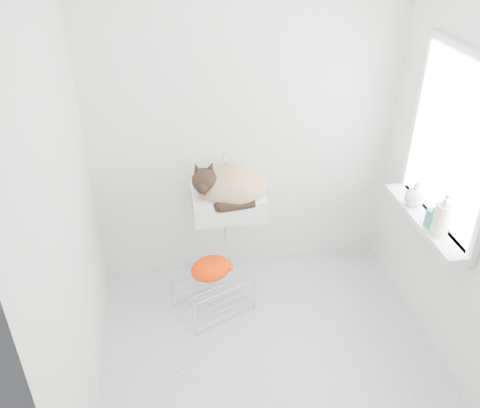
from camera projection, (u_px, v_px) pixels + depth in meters
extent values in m
cube|color=silver|center=(271.00, 356.00, 3.33)|extent=(2.20, 2.00, 0.02)
cube|color=white|center=(246.00, 120.00, 3.51)|extent=(2.20, 0.02, 2.50)
cube|color=white|center=(471.00, 175.00, 2.82)|extent=(0.02, 2.00, 2.50)
cube|color=white|center=(63.00, 210.00, 2.52)|extent=(0.02, 2.00, 2.50)
cube|color=white|center=(454.00, 144.00, 2.94)|extent=(0.01, 0.80, 1.00)
cube|color=white|center=(451.00, 144.00, 2.94)|extent=(0.04, 0.90, 1.10)
cube|color=white|center=(425.00, 220.00, 3.20)|extent=(0.16, 0.88, 0.04)
cube|color=white|center=(227.00, 190.00, 3.48)|extent=(0.49, 0.43, 0.19)
ellipsoid|color=tan|center=(232.00, 187.00, 3.46)|extent=(0.52, 0.47, 0.24)
sphere|color=black|center=(206.00, 180.00, 3.31)|extent=(0.20, 0.20, 0.17)
torus|color=#B41828|center=(210.00, 187.00, 3.34)|extent=(0.17, 0.17, 0.07)
cube|color=silver|center=(213.00, 292.00, 3.63)|extent=(0.58, 0.51, 0.29)
ellipsoid|color=#E86100|center=(211.00, 272.00, 3.56)|extent=(0.36, 0.33, 0.12)
imported|color=white|center=(438.00, 234.00, 3.04)|extent=(0.09, 0.09, 0.23)
imported|color=teal|center=(432.00, 227.00, 3.10)|extent=(0.10, 0.10, 0.17)
imported|color=white|center=(413.00, 205.00, 3.31)|extent=(0.17, 0.17, 0.17)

